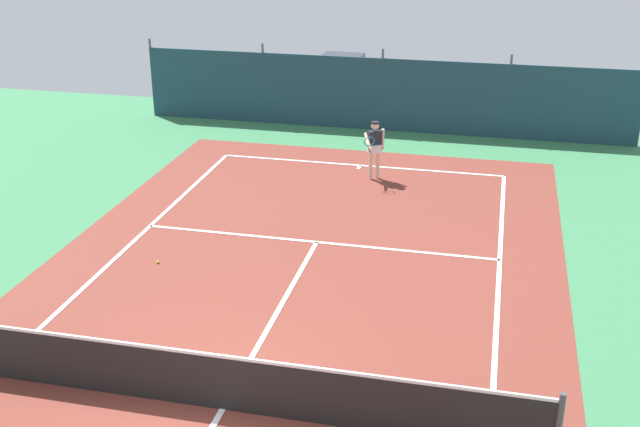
{
  "coord_description": "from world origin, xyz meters",
  "views": [
    {
      "loc": [
        3.8,
        -9.62,
        7.58
      ],
      "look_at": [
        0.17,
        6.0,
        0.9
      ],
      "focal_mm": 44.41,
      "sensor_mm": 36.0,
      "label": 1
    }
  ],
  "objects_px": {
    "tennis_net": "(221,382)",
    "tennis_ball_near_player": "(158,262)",
    "parked_car": "(340,79)",
    "tennis_player": "(374,146)"
  },
  "relations": [
    {
      "from": "tennis_ball_near_player",
      "to": "parked_car",
      "type": "height_order",
      "value": "parked_car"
    },
    {
      "from": "tennis_net",
      "to": "tennis_ball_near_player",
      "type": "xyz_separation_m",
      "value": [
        -3.1,
        4.56,
        -0.48
      ]
    },
    {
      "from": "tennis_ball_near_player",
      "to": "parked_car",
      "type": "relative_size",
      "value": 0.02
    },
    {
      "from": "tennis_player",
      "to": "parked_car",
      "type": "height_order",
      "value": "parked_car"
    },
    {
      "from": "tennis_net",
      "to": "tennis_player",
      "type": "relative_size",
      "value": 6.17
    },
    {
      "from": "tennis_net",
      "to": "parked_car",
      "type": "relative_size",
      "value": 2.37
    },
    {
      "from": "tennis_player",
      "to": "parked_car",
      "type": "relative_size",
      "value": 0.38
    },
    {
      "from": "tennis_player",
      "to": "parked_car",
      "type": "bearing_deg",
      "value": -98.39
    },
    {
      "from": "tennis_net",
      "to": "parked_car",
      "type": "distance_m",
      "value": 19.23
    },
    {
      "from": "tennis_net",
      "to": "tennis_player",
      "type": "bearing_deg",
      "value": 87.02
    }
  ]
}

